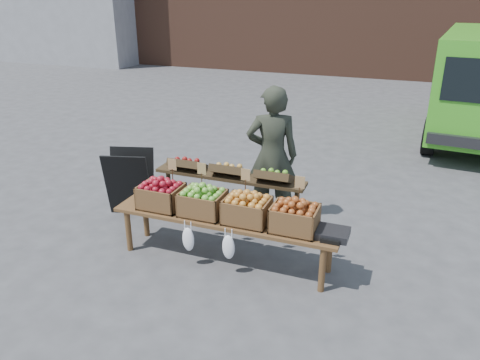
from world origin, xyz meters
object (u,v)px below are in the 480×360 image
at_px(vendor, 272,156).
at_px(back_table, 229,195).
at_px(crate_russet_pears, 203,203).
at_px(crate_green_apples, 294,218).
at_px(weighing_scale, 333,233).
at_px(chalkboard_sign, 130,182).
at_px(display_bench, 225,239).
at_px(crate_red_apples, 247,211).
at_px(crate_golden_apples, 161,196).

distance_m(vendor, back_table, 0.77).
height_order(crate_russet_pears, crate_green_apples, same).
bearing_deg(weighing_scale, chalkboard_sign, 166.67).
xyz_separation_m(crate_russet_pears, crate_green_apples, (1.10, 0.00, 0.00)).
bearing_deg(vendor, crate_green_apples, 98.45).
bearing_deg(crate_green_apples, weighing_scale, 0.00).
relative_size(display_bench, crate_red_apples, 5.40).
bearing_deg(display_bench, crate_red_apples, 0.00).
height_order(back_table, crate_red_apples, back_table).
distance_m(display_bench, crate_green_apples, 0.93).
relative_size(crate_golden_apples, crate_green_apples, 1.00).
relative_size(crate_golden_apples, crate_russet_pears, 1.00).
xyz_separation_m(back_table, crate_russet_pears, (-0.04, -0.72, 0.19)).
distance_m(crate_russet_pears, crate_green_apples, 1.10).
distance_m(display_bench, crate_golden_apples, 0.93).
xyz_separation_m(chalkboard_sign, crate_golden_apples, (0.93, -0.71, 0.23)).
height_order(vendor, crate_red_apples, vendor).
bearing_deg(back_table, chalkboard_sign, -179.69).
xyz_separation_m(crate_golden_apples, crate_russet_pears, (0.55, 0.00, 0.00)).
bearing_deg(crate_green_apples, crate_red_apples, 180.00).
xyz_separation_m(vendor, weighing_scale, (1.06, -1.21, -0.34)).
bearing_deg(crate_green_apples, back_table, 145.72).
height_order(display_bench, crate_green_apples, crate_green_apples).
height_order(crate_red_apples, crate_green_apples, same).
xyz_separation_m(vendor, display_bench, (-0.19, -1.21, -0.67)).
height_order(display_bench, crate_golden_apples, crate_golden_apples).
bearing_deg(back_table, vendor, 49.47).
bearing_deg(back_table, display_bench, -72.19).
bearing_deg(crate_green_apples, crate_golden_apples, 180.00).
relative_size(crate_russet_pears, crate_red_apples, 1.00).
height_order(vendor, weighing_scale, vendor).
bearing_deg(back_table, crate_red_apples, -54.88).
height_order(chalkboard_sign, crate_golden_apples, chalkboard_sign).
bearing_deg(weighing_scale, crate_red_apples, 180.00).
height_order(crate_red_apples, weighing_scale, crate_red_apples).
xyz_separation_m(vendor, chalkboard_sign, (-1.94, -0.50, -0.47)).
distance_m(chalkboard_sign, crate_red_apples, 2.16).
relative_size(chalkboard_sign, weighing_scale, 2.81).
distance_m(crate_golden_apples, crate_green_apples, 1.65).
relative_size(back_table, weighing_scale, 6.18).
bearing_deg(crate_red_apples, vendor, 94.16).
bearing_deg(crate_russet_pears, display_bench, 0.00).
height_order(display_bench, weighing_scale, weighing_scale).
distance_m(chalkboard_sign, back_table, 1.52).
height_order(crate_golden_apples, crate_red_apples, same).
height_order(crate_golden_apples, weighing_scale, crate_golden_apples).
xyz_separation_m(vendor, crate_golden_apples, (-1.01, -1.21, -0.24)).
distance_m(chalkboard_sign, crate_golden_apples, 1.19).
distance_m(chalkboard_sign, crate_green_apples, 2.69).
distance_m(back_table, crate_green_apples, 1.29).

